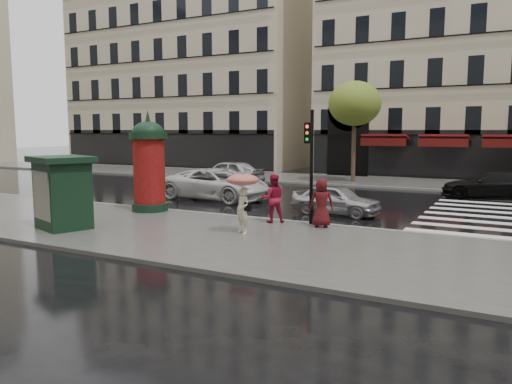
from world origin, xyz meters
The scene contains 19 objects.
ground centered at (0.00, 0.00, 0.00)m, with size 160.00×160.00×0.00m, color black.
near_sidewalk centered at (0.00, -0.50, 0.06)m, with size 90.00×7.00×0.12m, color #474744.
far_sidewalk centered at (0.00, 19.00, 0.06)m, with size 90.00×6.00×0.12m, color #474744.
near_kerb centered at (0.00, 3.00, 0.07)m, with size 90.00×0.25×0.14m, color slate.
far_kerb centered at (0.00, 16.00, 0.07)m, with size 90.00×0.25×0.14m, color slate.
zebra_crossing centered at (6.00, 9.60, 0.01)m, with size 3.60×11.75×0.01m, color silver.
bldg_far_corner centered at (6.00, 30.00, 11.31)m, with size 26.00×14.00×22.90m.
bldg_far_left centered at (-22.00, 30.00, 11.31)m, with size 24.00×14.00×22.90m.
tree_far_left centered at (-2.00, 18.00, 5.17)m, with size 3.40×3.40×6.64m.
woman_umbrella centered at (-0.21, 0.15, 1.45)m, with size 1.05×1.05×2.03m.
woman_red centered at (-0.22, 2.40, 1.01)m, with size 0.87×0.67×1.78m, color maroon.
man_burgundy centered at (1.67, 2.40, 0.97)m, with size 0.84×0.54×1.71m, color #490E12.
morris_column centered at (-5.99, 2.40, 2.13)m, with size 1.56×1.56×4.20m.
traffic_light centered at (1.10, 2.72, 2.60)m, with size 0.28×0.40×4.09m.
newsstand centered at (-6.14, -1.97, 1.40)m, with size 2.52×2.32×2.48m.
car_silver centered at (1.04, 5.77, 0.63)m, with size 1.49×3.71×1.26m, color #B4B4B9.
car_white centered at (-5.75, 7.23, 0.78)m, with size 2.60×5.65×1.57m, color silver.
car_black centered at (6.40, 14.23, 0.68)m, with size 1.91×4.69×1.36m, color black.
car_far_silver centered at (-8.65, 13.09, 0.80)m, with size 1.90×4.72×1.61m, color silver.
Camera 1 is at (7.73, -13.84, 3.50)m, focal length 35.00 mm.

